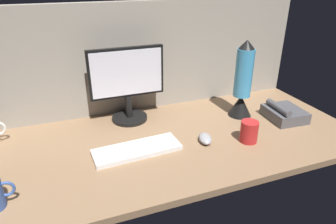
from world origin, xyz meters
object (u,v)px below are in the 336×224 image
object	(u,v)px
monitor	(127,82)
keyboard	(137,150)
lava_lamp	(242,85)
mug_red_plastic	(249,132)
mouse	(205,139)
desk_phone	(284,113)

from	to	relation	value
monitor	keyboard	distance (cm)	37.22
monitor	keyboard	world-z (taller)	monitor
monitor	lava_lamp	size ratio (longest dim) A/B	0.93
monitor	mug_red_plastic	world-z (taller)	monitor
mouse	mug_red_plastic	xyz separation A→B (cm)	(18.44, -6.23, 3.20)
monitor	mug_red_plastic	xyz separation A→B (cm)	(44.77, -40.68, -15.33)
monitor	lava_lamp	distance (cm)	58.36
monitor	mug_red_plastic	distance (cm)	62.41
mouse	mug_red_plastic	bearing A→B (deg)	-3.31
mouse	desk_phone	world-z (taller)	desk_phone
mug_red_plastic	lava_lamp	size ratio (longest dim) A/B	0.25
keyboard	lava_lamp	world-z (taller)	lava_lamp
monitor	keyboard	size ratio (longest dim) A/B	1.01
monitor	desk_phone	size ratio (longest dim) A/B	1.86
monitor	mouse	xyz separation A→B (cm)	(26.33, -34.45, -18.53)
mug_red_plastic	keyboard	bearing A→B (deg)	169.49
keyboard	desk_phone	world-z (taller)	desk_phone
keyboard	desk_phone	size ratio (longest dim) A/B	1.85
lava_lamp	desk_phone	world-z (taller)	lava_lamp
mug_red_plastic	desk_phone	size ratio (longest dim) A/B	0.49
lava_lamp	desk_phone	xyz separation A→B (cm)	(18.66, -12.22, -13.58)
monitor	mouse	world-z (taller)	monitor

